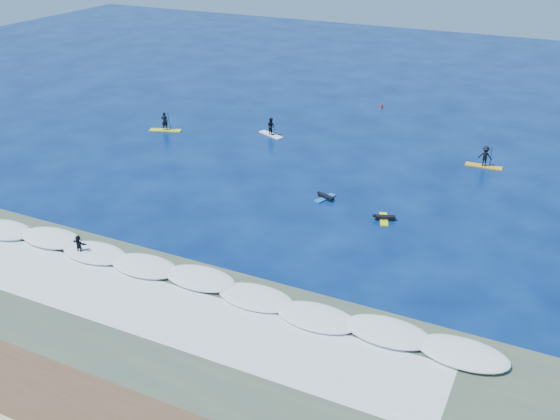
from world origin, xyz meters
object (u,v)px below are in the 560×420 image
at_px(sup_paddler_left, 165,124).
at_px(prone_paddler_near, 384,218).
at_px(sup_paddler_center, 271,128).
at_px(sup_paddler_right, 485,158).
at_px(wave_surfer, 79,246).
at_px(prone_paddler_far, 325,197).
at_px(marker_buoy, 382,106).

xyz_separation_m(sup_paddler_left, prone_paddler_near, (26.11, -9.45, -0.56)).
xyz_separation_m(sup_paddler_center, prone_paddler_near, (15.77, -12.94, -0.63)).
height_order(sup_paddler_right, wave_surfer, sup_paddler_right).
relative_size(sup_paddler_left, sup_paddler_right, 1.04).
relative_size(sup_paddler_center, sup_paddler_right, 0.95).
distance_m(sup_paddler_right, prone_paddler_near, 14.57).
bearing_deg(wave_surfer, prone_paddler_far, 54.65).
height_order(wave_surfer, marker_buoy, wave_surfer).
bearing_deg(sup_paddler_center, prone_paddler_far, -23.43).
height_order(sup_paddler_center, prone_paddler_far, sup_paddler_center).
xyz_separation_m(sup_paddler_left, marker_buoy, (17.53, 17.15, -0.43)).
height_order(sup_paddler_left, marker_buoy, sup_paddler_left).
relative_size(sup_paddler_center, prone_paddler_near, 1.37).
distance_m(sup_paddler_right, wave_surfer, 34.81).
bearing_deg(sup_paddler_center, marker_buoy, 86.28).
distance_m(prone_paddler_far, marker_buoy, 25.33).
height_order(sup_paddler_left, sup_paddler_right, sup_paddler_left).
bearing_deg(sup_paddler_left, wave_surfer, -86.44).
height_order(sup_paddler_right, prone_paddler_far, sup_paddler_right).
xyz_separation_m(prone_paddler_far, marker_buoy, (-3.30, 25.12, 0.13)).
xyz_separation_m(prone_paddler_near, marker_buoy, (-8.57, 26.60, 0.12)).
bearing_deg(marker_buoy, prone_paddler_near, -72.14).
bearing_deg(prone_paddler_far, prone_paddler_near, -85.93).
bearing_deg(marker_buoy, sup_paddler_right, -43.81).
xyz_separation_m(prone_paddler_near, prone_paddler_far, (-5.27, 1.48, -0.01)).
relative_size(sup_paddler_right, marker_buoy, 5.07).
height_order(sup_paddler_right, prone_paddler_near, sup_paddler_right).
relative_size(wave_surfer, marker_buoy, 2.98).
distance_m(sup_paddler_center, sup_paddler_right, 20.64).
relative_size(sup_paddler_left, prone_paddler_near, 1.51).
height_order(sup_paddler_left, prone_paddler_far, sup_paddler_left).
bearing_deg(sup_paddler_center, prone_paddler_near, -15.31).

